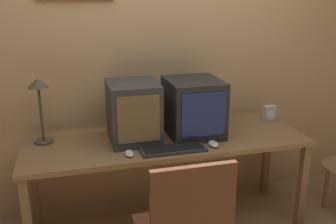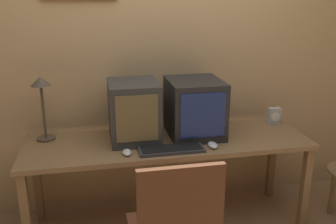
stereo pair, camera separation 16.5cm
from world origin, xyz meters
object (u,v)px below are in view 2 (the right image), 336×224
monitor_right (194,108)px  keyboard_main (171,149)px  mouse_far_corner (127,152)px  desk_lamp (42,94)px  monitor_left (134,111)px  desk_clock (274,116)px  mouse_near_keyboard (213,145)px

monitor_right → keyboard_main: monitor_right is taller
monitor_right → mouse_far_corner: bearing=-152.5°
monitor_right → keyboard_main: size_ratio=1.00×
monitor_right → desk_lamp: (-1.11, 0.11, 0.14)m
monitor_left → desk_lamp: desk_lamp is taller
monitor_left → desk_clock: size_ratio=3.13×
monitor_left → monitor_right: monitor_left is taller
mouse_far_corner → monitor_right: bearing=27.5°
desk_clock → mouse_far_corner: bearing=-163.1°
desk_clock → desk_lamp: size_ratio=0.29×
monitor_right → desk_lamp: desk_lamp is taller
keyboard_main → mouse_near_keyboard: bearing=1.1°
keyboard_main → mouse_near_keyboard: (0.30, 0.01, 0.00)m
desk_clock → desk_lamp: (-1.82, 0.02, 0.28)m
mouse_far_corner → desk_lamp: (-0.56, 0.40, 0.34)m
mouse_near_keyboard → keyboard_main: bearing=-178.9°
mouse_far_corner → desk_lamp: 0.77m
monitor_right → mouse_near_keyboard: (0.06, -0.28, -0.20)m
monitor_right → mouse_near_keyboard: 0.34m
monitor_right → keyboard_main: (-0.24, -0.28, -0.20)m
keyboard_main → mouse_far_corner: size_ratio=4.50×
monitor_right → mouse_near_keyboard: bearing=-77.4°
keyboard_main → desk_clock: bearing=21.8°
keyboard_main → desk_lamp: 1.01m
mouse_far_corner → keyboard_main: bearing=0.5°
monitor_left → keyboard_main: 0.41m
monitor_left → mouse_far_corner: bearing=-106.4°
keyboard_main → mouse_near_keyboard: 0.30m
mouse_near_keyboard → mouse_far_corner: 0.61m
keyboard_main → desk_clock: desk_clock is taller
keyboard_main → mouse_far_corner: (-0.31, -0.00, 0.00)m
monitor_right → mouse_far_corner: (-0.55, -0.28, -0.20)m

